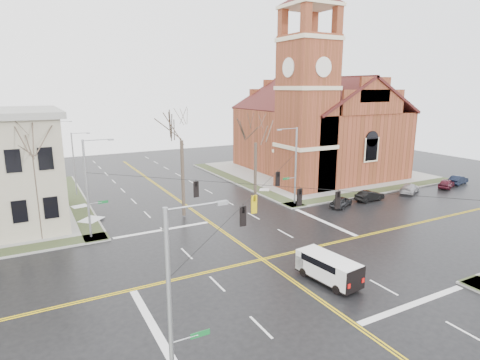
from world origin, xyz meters
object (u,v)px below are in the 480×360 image
tree_nw_near (181,135)px  church (315,121)px  streetlight_north_a (75,161)px  cargo_van (326,266)px  parked_car_c (410,188)px  parked_car_b (370,196)px  signal_pole_ne (294,164)px  signal_pole_nw (89,186)px  parked_car_e (458,180)px  streetlight_north_b (61,143)px  signal_pole_sw (174,306)px  tree_nw_far (32,148)px  tree_ne (256,139)px  parked_car_a (341,201)px  parked_car_d (446,183)px

tree_nw_near → church: bearing=23.2°
church → streetlight_north_a: (-35.42, 3.22, -3.97)m
cargo_van → parked_car_c: bearing=21.4°
parked_car_b → signal_pole_ne: bearing=68.4°
signal_pole_nw → parked_car_b: 32.26m
signal_pole_ne → signal_pole_nw: (-22.64, 0.00, 0.00)m
signal_pole_nw → streetlight_north_a: bearing=87.7°
parked_car_e → tree_nw_near: tree_nw_near is taller
signal_pole_nw → streetlight_north_b: size_ratio=1.12×
signal_pole_nw → signal_pole_sw: (0.00, -23.00, 0.00)m
streetlight_north_a → tree_nw_near: tree_nw_near is taller
tree_nw_far → cargo_van: bearing=-46.3°
tree_nw_far → tree_nw_near: (13.81, 0.26, 0.35)m
signal_pole_sw → tree_nw_far: tree_nw_far is taller
signal_pole_ne → streetlight_north_a: 27.48m
cargo_van → parked_car_c: 29.53m
streetlight_north_a → tree_nw_near: (8.96, -14.57, 4.33)m
tree_ne → signal_pole_ne: bearing=-35.1°
cargo_van → streetlight_north_b: bearing=96.5°
church → tree_nw_far: size_ratio=2.36×
signal_pole_nw → parked_car_b: bearing=-5.5°
parked_car_c → tree_nw_near: tree_nw_near is taller
signal_pole_sw → parked_car_a: bearing=36.0°
signal_pole_nw → parked_car_c: (39.43, -2.76, -4.33)m
parked_car_b → tree_ne: tree_ne is taller
parked_car_e → parked_car_d: bearing=89.4°
signal_pole_ne → tree_nw_near: (-13.01, 1.93, 3.84)m
signal_pole_nw → parked_car_e: (49.61, -2.76, -4.32)m
parked_car_a → tree_nw_far: size_ratio=0.32×
parked_car_d → parked_car_b: bearing=67.4°
church → parked_car_d: size_ratio=7.31×
streetlight_north_a → parked_car_e: bearing=-21.5°
signal_pole_nw → tree_nw_far: tree_nw_far is taller
church → streetlight_north_b: size_ratio=3.44×
parked_car_d → cargo_van: bearing=90.9°
parked_car_b → signal_pole_sw: bearing=119.1°
tree_nw_near → parked_car_e: bearing=-6.7°
church → tree_nw_far: 41.90m
parked_car_b → parked_car_d: 14.28m
church → cargo_van: church is taller
church → streetlight_north_b: church is taller
tree_nw_far → parked_car_e: bearing=-4.7°
tree_ne → church: bearing=31.9°
church → parked_car_a: church is taller
cargo_van → tree_ne: (5.48, 19.39, 6.69)m
streetlight_north_b → cargo_van: 54.88m
cargo_van → parked_car_b: bearing=29.7°
parked_car_c → signal_pole_sw: bearing=93.0°
signal_pole_nw → signal_pole_ne: bearing=0.0°
parked_car_c → streetlight_north_b: bearing=20.5°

